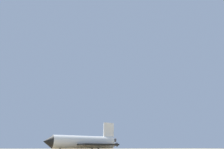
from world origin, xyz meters
TOP-DOWN VIEW (x-y plane):
  - space_shuttle at (1.53, -2.58)m, footprint 38.48×27.95m

SIDE VIEW (x-z plane):
  - space_shuttle at x=1.53m, z-range -2.55..13.25m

